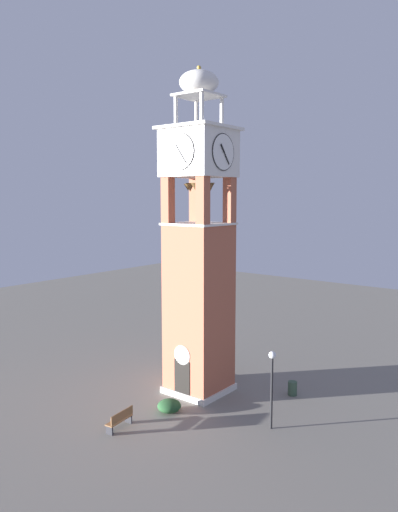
% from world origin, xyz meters
% --- Properties ---
extents(ground, '(80.00, 80.00, 0.00)m').
position_xyz_m(ground, '(0.00, 0.00, 0.00)').
color(ground, gray).
extents(clock_tower, '(3.62, 3.62, 18.38)m').
position_xyz_m(clock_tower, '(-0.00, -0.00, 7.64)').
color(clock_tower, '#AD5B42').
rests_on(clock_tower, ground).
extents(park_bench, '(0.64, 1.64, 0.95)m').
position_xyz_m(park_bench, '(-0.06, -6.14, 0.48)').
color(park_bench, brown).
rests_on(park_bench, ground).
extents(lamp_post, '(0.36, 0.36, 3.90)m').
position_xyz_m(lamp_post, '(5.71, -1.52, 2.70)').
color(lamp_post, black).
rests_on(lamp_post, ground).
extents(trash_bin, '(0.52, 0.52, 0.80)m').
position_xyz_m(trash_bin, '(4.60, 2.82, 0.40)').
color(trash_bin, '#38513D').
rests_on(trash_bin, ground).
extents(shrub_near_entry, '(1.26, 1.26, 0.66)m').
position_xyz_m(shrub_near_entry, '(0.54, -3.22, 0.33)').
color(shrub_near_entry, '#234C28').
rests_on(shrub_near_entry, ground).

